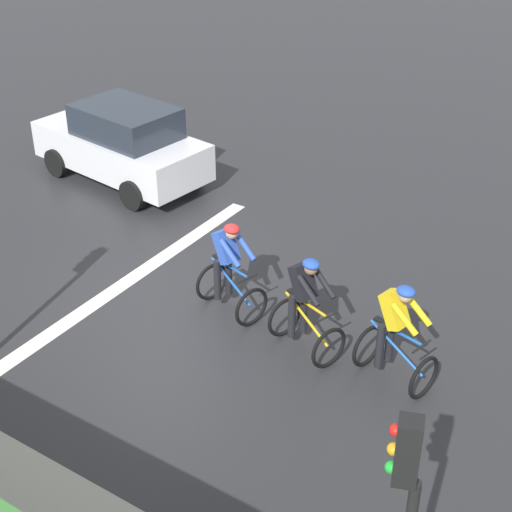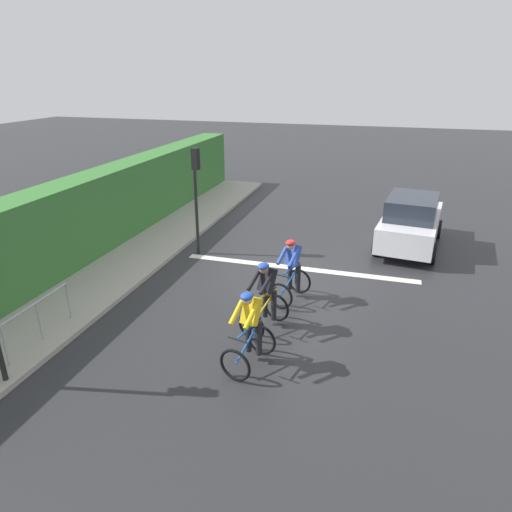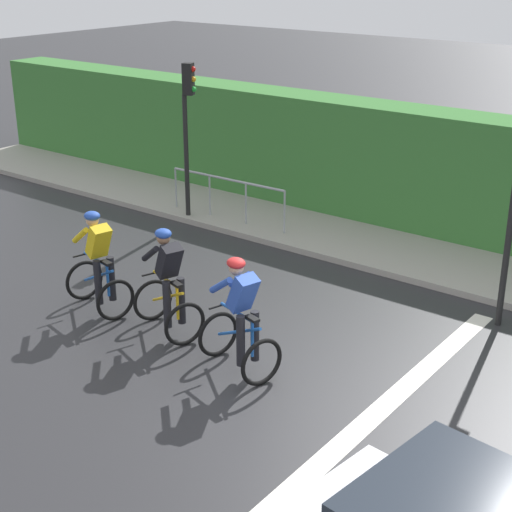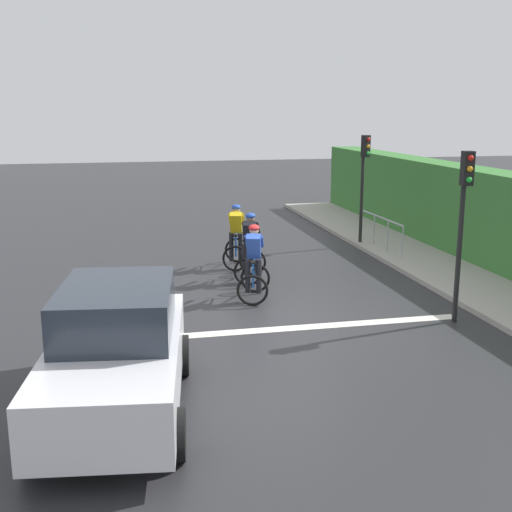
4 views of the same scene
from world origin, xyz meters
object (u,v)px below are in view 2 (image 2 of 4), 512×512
object	(u,v)px
cyclist_second	(266,297)
traffic_light_near_crossing	(196,185)
cyclist_lead	(250,331)
car_white	(411,222)
cyclist_mid	(291,271)
pedestrian_railing_kerbside	(21,324)

from	to	relation	value
cyclist_second	traffic_light_near_crossing	world-z (taller)	traffic_light_near_crossing
cyclist_lead	car_white	world-z (taller)	car_white
car_white	traffic_light_near_crossing	xyz separation A→B (m)	(6.49, 2.50, 1.35)
cyclist_mid	traffic_light_near_crossing	world-z (taller)	traffic_light_near_crossing
cyclist_mid	pedestrian_railing_kerbside	world-z (taller)	cyclist_mid
traffic_light_near_crossing	pedestrian_railing_kerbside	bearing A→B (deg)	80.17
cyclist_mid	cyclist_second	bearing A→B (deg)	81.18
cyclist_second	cyclist_mid	bearing A→B (deg)	-98.82
cyclist_mid	car_white	distance (m)	5.70
cyclist_second	cyclist_lead	bearing A→B (deg)	93.01
cyclist_second	cyclist_mid	size ratio (longest dim) A/B	1.00
car_white	pedestrian_railing_kerbside	world-z (taller)	car_white
cyclist_lead	pedestrian_railing_kerbside	distance (m)	4.61
traffic_light_near_crossing	pedestrian_railing_kerbside	xyz separation A→B (m)	(1.11, 6.41, -1.46)
cyclist_lead	car_white	bearing A→B (deg)	-111.52
cyclist_second	cyclist_mid	world-z (taller)	same
cyclist_second	cyclist_mid	distance (m)	1.59
cyclist_second	traffic_light_near_crossing	xyz separation A→B (m)	(3.31, -3.95, 1.43)
cyclist_mid	car_white	xyz separation A→B (m)	(-2.95, -4.88, 0.08)
cyclist_lead	cyclist_second	bearing A→B (deg)	-86.99
pedestrian_railing_kerbside	car_white	bearing A→B (deg)	-130.47
cyclist_second	traffic_light_near_crossing	distance (m)	5.34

